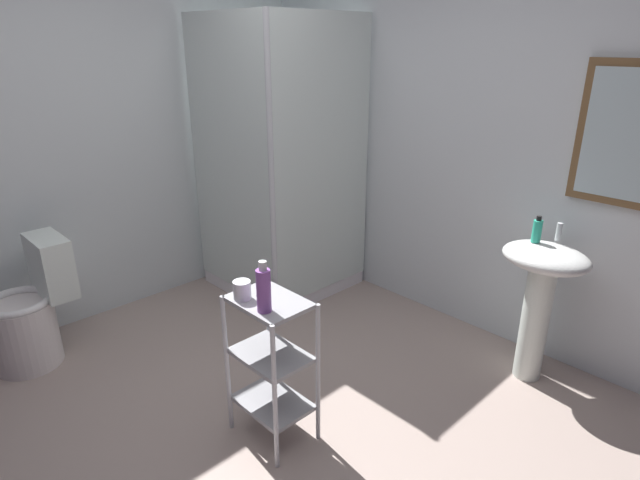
% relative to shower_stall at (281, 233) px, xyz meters
% --- Properties ---
extents(ground_plane, '(4.20, 4.20, 0.02)m').
position_rel_shower_stall_xyz_m(ground_plane, '(1.19, -1.23, -0.47)').
color(ground_plane, '#A49086').
extents(wall_back, '(4.20, 0.14, 2.50)m').
position_rel_shower_stall_xyz_m(wall_back, '(1.21, 0.62, 0.79)').
color(wall_back, silver).
rests_on(wall_back, ground_plane).
extents(wall_left, '(0.10, 4.20, 2.50)m').
position_rel_shower_stall_xyz_m(wall_left, '(-0.66, -1.23, 0.79)').
color(wall_left, silver).
rests_on(wall_left, ground_plane).
extents(shower_stall, '(0.92, 0.92, 2.00)m').
position_rel_shower_stall_xyz_m(shower_stall, '(0.00, 0.00, 0.00)').
color(shower_stall, white).
rests_on(shower_stall, ground_plane).
extents(pedestal_sink, '(0.46, 0.37, 0.81)m').
position_rel_shower_stall_xyz_m(pedestal_sink, '(1.85, 0.29, 0.12)').
color(pedestal_sink, white).
rests_on(pedestal_sink, ground_plane).
extents(sink_faucet, '(0.03, 0.03, 0.10)m').
position_rel_shower_stall_xyz_m(sink_faucet, '(1.85, 0.41, 0.40)').
color(sink_faucet, silver).
rests_on(sink_faucet, pedestal_sink).
extents(toilet, '(0.37, 0.49, 0.76)m').
position_rel_shower_stall_xyz_m(toilet, '(-0.29, -1.69, -0.15)').
color(toilet, white).
rests_on(toilet, ground_plane).
extents(storage_cart, '(0.38, 0.28, 0.74)m').
position_rel_shower_stall_xyz_m(storage_cart, '(1.20, -1.06, -0.03)').
color(storage_cart, silver).
rests_on(storage_cart, ground_plane).
extents(hand_soap_bottle, '(0.05, 0.05, 0.15)m').
position_rel_shower_stall_xyz_m(hand_soap_bottle, '(1.78, 0.31, 0.41)').
color(hand_soap_bottle, '#2DBC99').
rests_on(hand_soap_bottle, pedestal_sink).
extents(conditioner_bottle_purple, '(0.06, 0.06, 0.23)m').
position_rel_shower_stall_xyz_m(conditioner_bottle_purple, '(1.26, -1.14, 0.38)').
color(conditioner_bottle_purple, '#8D52A9').
rests_on(conditioner_bottle_purple, storage_cart).
extents(rinse_cup, '(0.08, 0.08, 0.09)m').
position_rel_shower_stall_xyz_m(rinse_cup, '(1.10, -1.14, 0.32)').
color(rinse_cup, silver).
rests_on(rinse_cup, storage_cart).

